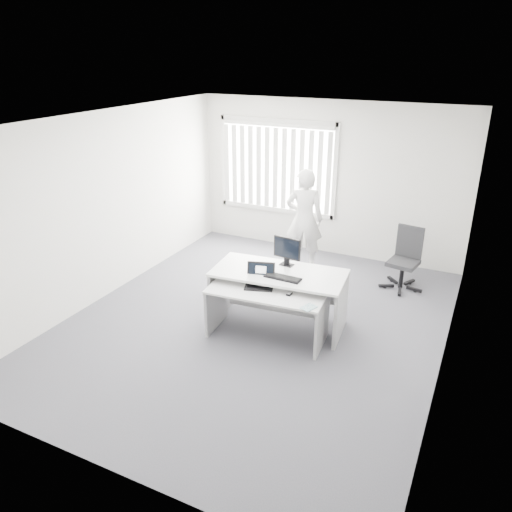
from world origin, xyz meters
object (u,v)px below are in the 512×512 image
at_px(desk_near, 267,303).
at_px(laptop, 259,277).
at_px(desk_far, 279,287).
at_px(monitor, 287,251).
at_px(person, 304,219).
at_px(office_chair, 403,269).

height_order(desk_near, laptop, laptop).
xyz_separation_m(desk_near, desk_far, (0.01, 0.35, 0.08)).
relative_size(desk_near, monitor, 3.90).
distance_m(desk_near, person, 2.47).
height_order(desk_near, desk_far, desk_far).
bearing_deg(desk_far, person, 95.89).
bearing_deg(desk_near, monitor, 83.16).
bearing_deg(office_chair, desk_near, -110.37).
bearing_deg(monitor, desk_far, -85.02).
xyz_separation_m(person, monitor, (0.43, -1.80, 0.14)).
relative_size(desk_near, laptop, 4.30).
distance_m(desk_far, monitor, 0.50).
distance_m(laptop, monitor, 0.63).
height_order(desk_far, office_chair, office_chair).
bearing_deg(desk_far, desk_near, -97.42).
relative_size(desk_far, person, 1.06).
distance_m(office_chair, monitor, 2.29).
xyz_separation_m(desk_near, monitor, (0.02, 0.60, 0.52)).
relative_size(desk_near, person, 0.90).
relative_size(office_chair, laptop, 2.71).
bearing_deg(person, laptop, 82.10).
height_order(person, monitor, person).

